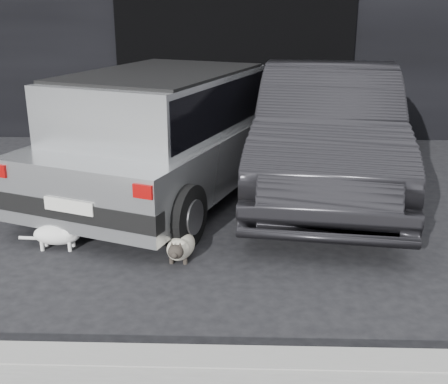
{
  "coord_description": "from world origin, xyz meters",
  "views": [
    {
      "loc": [
        1.13,
        -5.73,
        2.33
      ],
      "look_at": [
        0.97,
        -0.64,
        0.58
      ],
      "focal_mm": 45.0,
      "sensor_mm": 36.0,
      "label": 1
    }
  ],
  "objects_px": {
    "second_car": "(328,129)",
    "cat_white": "(60,234)",
    "cat_siamese": "(180,247)",
    "silver_hatchback": "(168,128)"
  },
  "relations": [
    {
      "from": "second_car",
      "to": "cat_white",
      "type": "height_order",
      "value": "second_car"
    },
    {
      "from": "cat_siamese",
      "to": "cat_white",
      "type": "bearing_deg",
      "value": -4.76
    },
    {
      "from": "cat_siamese",
      "to": "second_car",
      "type": "bearing_deg",
      "value": -122.92
    },
    {
      "from": "second_car",
      "to": "cat_white",
      "type": "distance_m",
      "value": 3.54
    },
    {
      "from": "silver_hatchback",
      "to": "cat_siamese",
      "type": "xyz_separation_m",
      "value": [
        0.34,
        -1.93,
        -0.72
      ]
    },
    {
      "from": "silver_hatchback",
      "to": "cat_white",
      "type": "relative_size",
      "value": 6.57
    },
    {
      "from": "second_car",
      "to": "cat_white",
      "type": "bearing_deg",
      "value": -137.65
    },
    {
      "from": "silver_hatchback",
      "to": "cat_white",
      "type": "height_order",
      "value": "silver_hatchback"
    },
    {
      "from": "cat_siamese",
      "to": "cat_white",
      "type": "xyz_separation_m",
      "value": [
        -1.2,
        0.19,
        0.04
      ]
    },
    {
      "from": "second_car",
      "to": "cat_white",
      "type": "relative_size",
      "value": 6.85
    }
  ]
}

